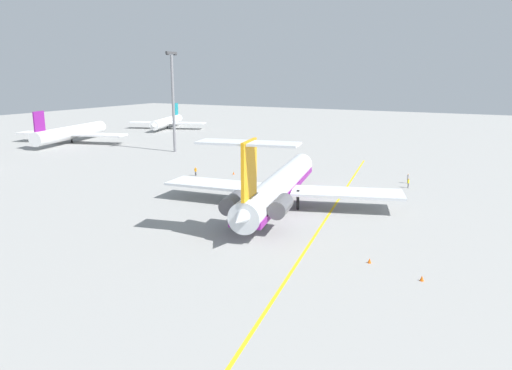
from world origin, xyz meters
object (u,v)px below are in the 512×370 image
object	(u,v)px
ground_crew_near_nose	(408,177)
ground_crew_portside	(408,182)
airliner_mid_right	(73,132)
safety_cone_wingtip	(369,261)
airliner_far_right	(166,122)
safety_cone_tail	(234,173)
light_mast	(173,98)
main_jetliner	(278,186)
ground_crew_near_tail	(196,170)
safety_cone_nose	(422,278)

from	to	relation	value
ground_crew_near_nose	ground_crew_portside	bearing A→B (deg)	-40.56
ground_crew_portside	airliner_mid_right	bearing A→B (deg)	-4.60
safety_cone_wingtip	airliner_far_right	bearing A→B (deg)	46.98
ground_crew_portside	safety_cone_wingtip	xyz separation A→B (m)	(-37.89, -3.22, -0.85)
safety_cone_tail	light_mast	bearing A→B (deg)	57.36
ground_crew_near_nose	airliner_mid_right	bearing A→B (deg)	-148.24
ground_crew_near_nose	light_mast	world-z (taller)	light_mast
airliner_far_right	safety_cone_wingtip	xyz separation A→B (m)	(-93.32, -99.99, -2.27)
main_jetliner	ground_crew_near_tail	world-z (taller)	main_jetliner
main_jetliner	airliner_mid_right	distance (m)	91.71
light_mast	main_jetliner	bearing A→B (deg)	-128.07
ground_crew_near_nose	safety_cone_nose	xyz separation A→B (m)	(-43.82, -9.74, -0.87)
ground_crew_portside	light_mast	size ratio (longest dim) A/B	0.07
ground_crew_near_nose	ground_crew_portside	size ratio (longest dim) A/B	1.01
airliner_mid_right	ground_crew_near_tail	distance (m)	63.88
safety_cone_wingtip	ground_crew_near_nose	bearing A→B (deg)	5.48
ground_crew_near_tail	safety_cone_nose	xyz separation A→B (m)	(-31.14, -48.28, -0.87)
airliner_mid_right	ground_crew_portside	xyz separation A→B (m)	(-14.24, -98.82, -1.87)
ground_crew_portside	light_mast	world-z (taller)	light_mast
main_jetliner	airliner_mid_right	bearing A→B (deg)	54.32
safety_cone_nose	ground_crew_near_tail	bearing A→B (deg)	57.17
ground_crew_near_tail	ground_crew_portside	bearing A→B (deg)	54.20
safety_cone_nose	light_mast	bearing A→B (deg)	52.60
ground_crew_portside	ground_crew_near_tail	bearing A→B (deg)	16.37
main_jetliner	ground_crew_near_tail	size ratio (longest dim) A/B	23.02
main_jetliner	light_mast	distance (m)	60.26
ground_crew_near_tail	safety_cone_nose	world-z (taller)	ground_crew_near_tail
ground_crew_near_tail	ground_crew_portside	distance (m)	40.31
ground_crew_near_tail	safety_cone_wingtip	size ratio (longest dim) A/B	3.28
airliner_far_right	airliner_mid_right	bearing A→B (deg)	-22.06
safety_cone_nose	safety_cone_tail	size ratio (longest dim) A/B	1.00
ground_crew_near_tail	light_mast	bearing A→B (deg)	175.77
airliner_far_right	ground_crew_portside	world-z (taller)	airliner_far_right
ground_crew_near_tail	safety_cone_tail	bearing A→B (deg)	80.17
ground_crew_portside	safety_cone_tail	bearing A→B (deg)	10.71
airliner_mid_right	safety_cone_nose	distance (m)	120.72
main_jetliner	ground_crew_near_tail	xyz separation A→B (m)	(13.78, 24.43, -2.18)
airliner_mid_right	ground_crew_near_nose	size ratio (longest dim) A/B	18.72
safety_cone_tail	ground_crew_near_tail	bearing A→B (deg)	128.74
main_jetliner	safety_cone_tail	distance (m)	26.37
main_jetliner	airliner_mid_right	xyz separation A→B (m)	(36.93, 83.94, -0.32)
main_jetliner	ground_crew_portside	bearing A→B (deg)	-45.19
airliner_mid_right	ground_crew_near_tail	xyz separation A→B (m)	(-23.15, -59.51, -1.86)
safety_cone_wingtip	safety_cone_tail	distance (m)	49.78
airliner_far_right	ground_crew_portside	xyz separation A→B (m)	(-55.43, -96.77, -1.41)
safety_cone_wingtip	light_mast	size ratio (longest dim) A/B	0.02
main_jetliner	light_mast	xyz separation A→B (m)	(36.60, 46.72, 10.45)
safety_cone_wingtip	ground_crew_near_tail	bearing A→B (deg)	55.73
airliner_far_right	safety_cone_nose	distance (m)	142.49
airliner_far_right	ground_crew_near_tail	size ratio (longest dim) A/B	15.67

